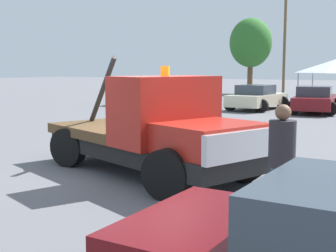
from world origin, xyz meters
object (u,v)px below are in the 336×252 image
(tow_truck, at_px, (157,133))
(tree_center, at_px, (251,43))
(utility_pole, at_px, (285,32))
(parked_car_silver, at_px, (186,95))
(parked_car_maroon, at_px, (315,100))
(parked_car_cream, at_px, (257,98))
(parked_car_navy, at_px, (142,94))
(canopy_tent_white, at_px, (336,66))
(person_near_truck, at_px, (282,155))

(tow_truck, height_order, tree_center, tree_center)
(tree_center, xyz_separation_m, utility_pole, (2.69, 1.00, 0.88))
(parked_car_silver, bearing_deg, parked_car_maroon, -97.50)
(parked_car_cream, bearing_deg, tree_center, 25.24)
(tow_truck, height_order, parked_car_silver, tow_truck)
(parked_car_silver, bearing_deg, parked_car_cream, -95.53)
(parked_car_silver, bearing_deg, utility_pole, -9.22)
(parked_car_navy, distance_m, canopy_tent_white, 11.55)
(parked_car_maroon, height_order, canopy_tent_white, canopy_tent_white)
(canopy_tent_white, bearing_deg, parked_car_silver, -153.36)
(tow_truck, xyz_separation_m, tree_center, (-9.74, 30.93, 3.48))
(parked_car_silver, bearing_deg, person_near_truck, -153.65)
(person_near_truck, xyz_separation_m, parked_car_navy, (-14.34, 17.75, -0.35))
(parked_car_silver, xyz_separation_m, canopy_tent_white, (7.59, 3.81, 1.69))
(tow_truck, distance_m, tree_center, 32.61)
(tow_truck, xyz_separation_m, parked_car_navy, (-11.22, 16.12, -0.25))
(tow_truck, xyz_separation_m, parked_car_cream, (-3.65, 15.97, -0.25))
(utility_pole, bearing_deg, tow_truck, -77.54)
(parked_car_cream, bearing_deg, utility_pole, 15.12)
(tow_truck, relative_size, person_near_truck, 3.31)
(parked_car_cream, xyz_separation_m, utility_pole, (-3.40, 15.96, 4.62))
(tow_truck, xyz_separation_m, utility_pole, (-7.05, 31.93, 4.36))
(person_near_truck, bearing_deg, parked_car_silver, 63.72)
(canopy_tent_white, bearing_deg, parked_car_maroon, -92.24)
(tow_truck, distance_m, person_near_truck, 3.52)
(canopy_tent_white, bearing_deg, utility_pole, 118.71)
(person_near_truck, relative_size, parked_car_navy, 0.37)
(parked_car_cream, xyz_separation_m, tree_center, (-6.09, 14.96, 3.74))
(parked_car_navy, xyz_separation_m, canopy_tent_white, (10.84, 3.63, 1.69))
(parked_car_navy, relative_size, utility_pole, 0.47)
(parked_car_navy, relative_size, parked_car_silver, 1.03)
(person_near_truck, xyz_separation_m, canopy_tent_white, (-3.50, 21.38, 1.34))
(tow_truck, distance_m, parked_car_silver, 17.83)
(parked_car_cream, relative_size, tree_center, 0.68)
(parked_car_maroon, distance_m, utility_pole, 18.05)
(parked_car_silver, height_order, parked_car_maroon, same)
(parked_car_cream, height_order, parked_car_maroon, same)
(canopy_tent_white, xyz_separation_m, tree_center, (-9.36, 11.18, 2.05))
(parked_car_cream, bearing_deg, person_near_truck, -155.87)
(tree_center, bearing_deg, parked_car_navy, -95.70)
(parked_car_navy, xyz_separation_m, tree_center, (1.48, 14.81, 3.73))
(canopy_tent_white, distance_m, utility_pole, 14.19)
(parked_car_silver, distance_m, canopy_tent_white, 8.66)
(person_near_truck, height_order, parked_car_cream, person_near_truck)
(parked_car_silver, distance_m, parked_car_maroon, 7.44)
(tow_truck, bearing_deg, parked_car_silver, 136.40)
(person_near_truck, xyz_separation_m, utility_pole, (-10.17, 33.56, 4.26))
(tow_truck, xyz_separation_m, parked_car_maroon, (-0.54, 15.74, -0.25))
(person_near_truck, relative_size, parked_car_cream, 0.39)
(person_near_truck, bearing_deg, tow_truck, 93.81)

